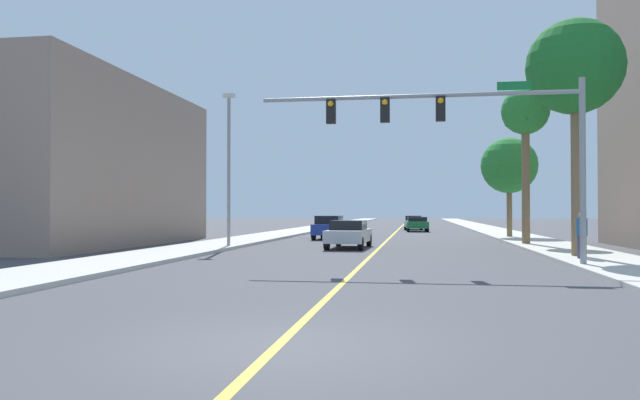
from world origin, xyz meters
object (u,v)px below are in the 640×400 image
(traffic_signal_mast, at_px, (465,126))
(palm_far, at_px, (509,166))
(car_white, at_px, (414,222))
(car_silver, at_px, (349,234))
(car_green, at_px, (417,224))
(pedestrian, at_px, (582,235))
(street_lamp, at_px, (229,161))
(car_blue, at_px, (330,227))
(palm_mid, at_px, (525,115))
(palm_near, at_px, (575,68))

(traffic_signal_mast, bearing_deg, palm_far, 78.18)
(car_white, bearing_deg, car_silver, -94.88)
(car_green, bearing_deg, pedestrian, -82.04)
(street_lamp, bearing_deg, car_green, 70.71)
(street_lamp, bearing_deg, pedestrian, -21.12)
(car_white, relative_size, car_blue, 0.99)
(palm_far, xyz_separation_m, car_green, (-6.06, 13.17, -4.15))
(traffic_signal_mast, xyz_separation_m, car_silver, (-4.97, 9.32, -3.98))
(car_white, relative_size, car_green, 1.08)
(traffic_signal_mast, bearing_deg, car_blue, 111.22)
(street_lamp, height_order, car_green, street_lamp)
(car_white, xyz_separation_m, pedestrian, (6.26, -37.55, 0.26))
(car_green, distance_m, car_blue, 16.53)
(palm_mid, distance_m, car_silver, 11.32)
(car_green, height_order, car_silver, car_silver)
(palm_far, xyz_separation_m, car_silver, (-9.39, -11.82, -4.12))
(car_silver, bearing_deg, car_blue, 105.79)
(palm_far, xyz_separation_m, car_blue, (-11.71, -2.36, -4.05))
(traffic_signal_mast, bearing_deg, car_green, 92.74)
(traffic_signal_mast, height_order, street_lamp, street_lamp)
(palm_mid, xyz_separation_m, palm_far, (0.41, 8.71, -2.03))
(car_white, distance_m, car_green, 5.59)
(street_lamp, distance_m, car_silver, 6.95)
(palm_far, bearing_deg, car_green, 114.73)
(palm_mid, distance_m, car_white, 28.77)
(palm_far, bearing_deg, palm_mid, -92.67)
(palm_near, xyz_separation_m, car_green, (-6.02, 30.59, -6.64))
(car_silver, relative_size, car_blue, 1.03)
(car_silver, bearing_deg, palm_near, -28.95)
(street_lamp, xyz_separation_m, car_silver, (5.83, 1.17, -3.60))
(palm_mid, distance_m, palm_far, 8.95)
(street_lamp, xyz_separation_m, car_blue, (3.50, 10.62, -3.53))
(street_lamp, distance_m, palm_near, 16.09)
(palm_mid, bearing_deg, car_blue, 150.70)
(traffic_signal_mast, xyz_separation_m, car_green, (-1.64, 34.30, -4.01))
(car_green, relative_size, pedestrian, 2.45)
(palm_mid, height_order, car_green, palm_mid)
(street_lamp, xyz_separation_m, palm_near, (15.18, -4.43, 3.01))
(car_white, relative_size, pedestrian, 2.64)
(traffic_signal_mast, xyz_separation_m, palm_far, (4.42, 21.14, 0.14))
(car_green, bearing_deg, palm_near, -81.35)
(street_lamp, relative_size, palm_near, 0.83)
(car_blue, bearing_deg, palm_mid, -28.24)
(palm_mid, xyz_separation_m, car_green, (-5.66, 21.88, -6.17))
(palm_near, xyz_separation_m, palm_mid, (-0.36, 8.71, -0.46))
(palm_mid, relative_size, car_white, 1.86)
(street_lamp, height_order, palm_far, street_lamp)
(traffic_signal_mast, relative_size, street_lamp, 1.43)
(palm_near, bearing_deg, car_white, 100.01)
(palm_mid, bearing_deg, palm_near, -87.61)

